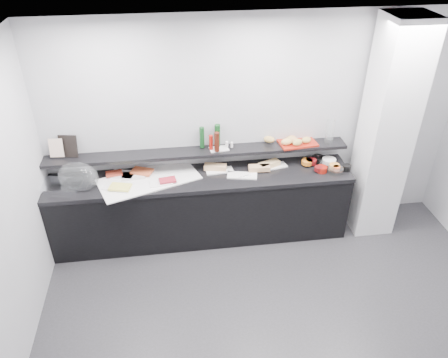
{
  "coord_description": "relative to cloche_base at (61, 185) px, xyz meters",
  "views": [
    {
      "loc": [
        -1.0,
        -2.66,
        3.68
      ],
      "look_at": [
        -0.45,
        1.45,
        1.0
      ],
      "focal_mm": 35.0,
      "sensor_mm": 36.0,
      "label": 1
    }
  ],
  "objects": [
    {
      "name": "sandwich_food_left",
      "position": [
        1.79,
        0.13,
        0.02
      ],
      "size": [
        0.28,
        0.16,
        0.06
      ],
      "primitive_type": "cube",
      "rotation": [
        0.0,
        0.0,
        -0.22
      ],
      "color": "tan",
      "rests_on": "sandwich_plate_left"
    },
    {
      "name": "bottle_brown",
      "position": [
        1.81,
        0.13,
        0.36
      ],
      "size": [
        0.07,
        0.07,
        0.24
      ],
      "primitive_type": "cylinder",
      "rotation": [
        0.0,
        0.0,
        -0.27
      ],
      "color": "#3B130A",
      "rests_on": "condiment_tray"
    },
    {
      "name": "food_meat_a",
      "position": [
        0.59,
        0.14,
        0.02
      ],
      "size": [
        0.21,
        0.15,
        0.02
      ],
      "primitive_type": "cube",
      "rotation": [
        0.0,
        0.0,
        0.16
      ],
      "color": "maroon",
      "rests_on": "platter_meat_a"
    },
    {
      "name": "linen_runner",
      "position": [
        1.0,
        0.01,
        -0.01
      ],
      "size": [
        1.25,
        0.89,
        0.01
      ],
      "primitive_type": "cube",
      "rotation": [
        0.0,
        0.0,
        0.35
      ],
      "color": "white",
      "rests_on": "counter_top"
    },
    {
      "name": "food_cheese",
      "position": [
        0.68,
        -0.16,
        0.02
      ],
      "size": [
        0.27,
        0.21,
        0.02
      ],
      "primitive_type": "cube",
      "rotation": [
        0.0,
        0.0,
        -0.27
      ],
      "color": "#E7DC5A",
      "rests_on": "platter_cheese"
    },
    {
      "name": "bowl_glass_salmon",
      "position": [
        3.21,
        -0.13,
        0.02
      ],
      "size": [
        0.21,
        0.21,
        0.07
      ],
      "primitive_type": "cylinder",
      "rotation": [
        0.0,
        0.0,
        0.15
      ],
      "color": "silver",
      "rests_on": "counter_top"
    },
    {
      "name": "back_wall",
      "position": [
        2.3,
        0.31,
        0.43
      ],
      "size": [
        5.0,
        0.02,
        2.7
      ],
      "primitive_type": "cube",
      "color": "#ABADB2",
      "rests_on": "ground"
    },
    {
      "name": "carafe",
      "position": [
        3.19,
        0.17,
        0.38
      ],
      "size": [
        0.13,
        0.13,
        0.3
      ],
      "primitive_type": "cylinder",
      "rotation": [
        0.0,
        0.0,
        0.31
      ],
      "color": "white",
      "rests_on": "wall_shelf"
    },
    {
      "name": "tongs_right",
      "position": [
        2.38,
        0.05,
        -0.0
      ],
      "size": [
        0.16,
        0.03,
        0.01
      ],
      "primitive_type": "cylinder",
      "rotation": [
        0.0,
        1.57,
        -0.13
      ],
      "color": "silver",
      "rests_on": "sandwich_plate_right"
    },
    {
      "name": "fill_glass_salmon",
      "position": [
        3.22,
        -0.06,
        0.03
      ],
      "size": [
        0.16,
        0.16,
        0.05
      ],
      "primitive_type": "cylinder",
      "rotation": [
        0.0,
        0.0,
        0.41
      ],
      "color": "orange",
      "rests_on": "bowl_glass_salmon"
    },
    {
      "name": "tongs_left",
      "position": [
        1.87,
        0.09,
        -0.0
      ],
      "size": [
        0.16,
        0.01,
        0.01
      ],
      "primitive_type": "cylinder",
      "rotation": [
        0.0,
        1.57,
        0.02
      ],
      "color": "#AAAEB1",
      "rests_on": "sandwich_plate_left"
    },
    {
      "name": "bottle_green_b",
      "position": [
        1.84,
        0.25,
        0.38
      ],
      "size": [
        0.08,
        0.08,
        0.28
      ],
      "primitive_type": "cylinder",
      "rotation": [
        0.0,
        0.0,
        0.14
      ],
      "color": "#103D17",
      "rests_on": "condiment_tray"
    },
    {
      "name": "platter_cheese",
      "position": [
        0.65,
        -0.11,
        0.0
      ],
      "size": [
        0.37,
        0.31,
        0.01
      ],
      "primitive_type": "cube",
      "rotation": [
        0.0,
        0.0,
        -0.36
      ],
      "color": "white",
      "rests_on": "linen_runner"
    },
    {
      "name": "condiment_tray",
      "position": [
        1.84,
        0.19,
        0.24
      ],
      "size": [
        0.24,
        0.16,
        0.01
      ],
      "primitive_type": "cube",
      "rotation": [
        0.0,
        0.0,
        0.12
      ],
      "color": "white",
      "rests_on": "wall_shelf"
    },
    {
      "name": "tongs_mid",
      "position": [
        2.12,
        -0.08,
        -0.0
      ],
      "size": [
        0.15,
        0.06,
        0.01
      ],
      "primitive_type": "cylinder",
      "rotation": [
        0.0,
        1.57,
        0.33
      ],
      "color": "silver",
      "rests_on": "sandwich_plate_mid"
    },
    {
      "name": "bread_roll_s",
      "position": [
        2.78,
        0.12,
        0.29
      ],
      "size": [
        0.15,
        0.13,
        0.08
      ],
      "primitive_type": "ellipsoid",
      "rotation": [
        0.0,
        0.0,
        0.41
      ],
      "color": "#B59645",
      "rests_on": "bread_tray"
    },
    {
      "name": "food_salmon",
      "position": [
        0.92,
        0.15,
        0.02
      ],
      "size": [
        0.29,
        0.24,
        0.02
      ],
      "primitive_type": "cube",
      "rotation": [
        0.0,
        0.0,
        -0.38
      ],
      "color": "#CB5029",
      "rests_on": "platter_salmon"
    },
    {
      "name": "print_art",
      "position": [
        -0.02,
        0.23,
        0.36
      ],
      "size": [
        0.16,
        0.06,
        0.22
      ],
      "primitive_type": "cube",
      "rotation": [
        -0.21,
        0.0,
        -0.08
      ],
      "color": "beige",
      "rests_on": "framed_print"
    },
    {
      "name": "buffet_cabinet",
      "position": [
        1.6,
        0.01,
        -0.5
      ],
      "size": [
        3.6,
        0.6,
        0.85
      ],
      "primitive_type": "cube",
      "color": "black",
      "rests_on": "ground"
    },
    {
      "name": "wall_shelf",
      "position": [
        1.6,
        0.19,
        0.21
      ],
      "size": [
        3.6,
        0.25,
        0.04
      ],
      "primitive_type": "cube",
      "color": "black",
      "rests_on": "back_wall"
    },
    {
      "name": "fill_red_jam",
      "position": [
        3.01,
        -0.08,
        0.03
      ],
      "size": [
        0.11,
        0.11,
        0.05
      ],
      "primitive_type": "cylinder",
      "rotation": [
        0.0,
        0.0,
        -0.24
      ],
      "color": "#590C0E",
      "rests_on": "bowl_red_jam"
    },
    {
      "name": "bowl_glass_fruit",
      "position": [
        2.99,
        0.15,
        0.02
      ],
      "size": [
        0.19,
        0.19,
        0.07
      ],
      "primitive_type": "cylinder",
      "rotation": [
        0.0,
        0.0,
        0.31
      ],
      "color": "silver",
      "rests_on": "counter_top"
    },
    {
      "name": "sandwich_plate_left",
      "position": [
        1.84,
        0.1,
        -0.01
      ],
      "size": [
        0.34,
        0.17,
        0.01
      ],
      "primitive_type": "cube",
      "rotation": [
        0.0,
        0.0,
        0.08
      ],
      "color": "white",
      "rests_on": "counter_top"
    },
    {
      "name": "sandwich_plate_right",
      "position": [
        2.51,
        0.11,
        -0.01
      ],
      "size": [
        0.33,
        0.19,
        0.01
      ],
      "primitive_type": "cube",
      "rotation": [
        0.0,
        0.0,
        0.2
      ],
      "color": "white",
      "rests_on": "counter_top"
    },
    {
      "name": "counter_top",
      "position": [
        1.6,
        0.01,
        -0.05
      ],
      "size": [
        3.62,
        0.62,
        0.05
      ],
      "primitive_type": "cube",
      "color": "black",
      "rests_on": "buffet_cabinet"
    },
    {
      "name": "fill_black_jam",
      "position": [
        2.98,
        0.1,
        0.03
      ],
      "size": [
        0.17,
        0.17,
        0.05
      ],
      "primitive_type": "cylinder",
      "rotation": [
        0.0,
        0.0,
        -0.35
      ],
      "color": "#620E10",
      "rests_on": "bowl_black_jam"
    },
    {
      "name": "fill_glass_cream",
      "position": [
        3.2,
        0.08,
        0.03
      ],
      "size": [
        0.2,
        0.2,
        0.05
      ],
      "primitive_type": "cylinder",
      "rotation": [
        0.0,
        0.0,
        -0.17
      ],
      "color": "white",
      "rests_on": "bowl_glass_cream"
    },
    {
      "name": "bowl_black_jam",
      "position": [
        3.09,
        0.15,
        0.02
      ],
      "size": [
        0.19,
        0.19,
        0.07
      ],
      "primitive_type": "cylinder",
      "rotation": [
        0.0,
        0.0,
        -0.2
      ],
      "color": "black",
      "rests_on": "counter_top"
    },
    {
      "name": "bread_roll_se",
      "position": [
        2.91,
        0.17,
        0.29
      ],
      "size": [
        0.13,
        0.09,
        0.08
      ],
      "primitive_type": "ellipsoid",
      "rotation": [
        0.0,
        0.0,
        0.08
      ],
      "color": "tan",
      "rests_on": "bread_tray"
    },
    {
      "name": "bread_roll_nw",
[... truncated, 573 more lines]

